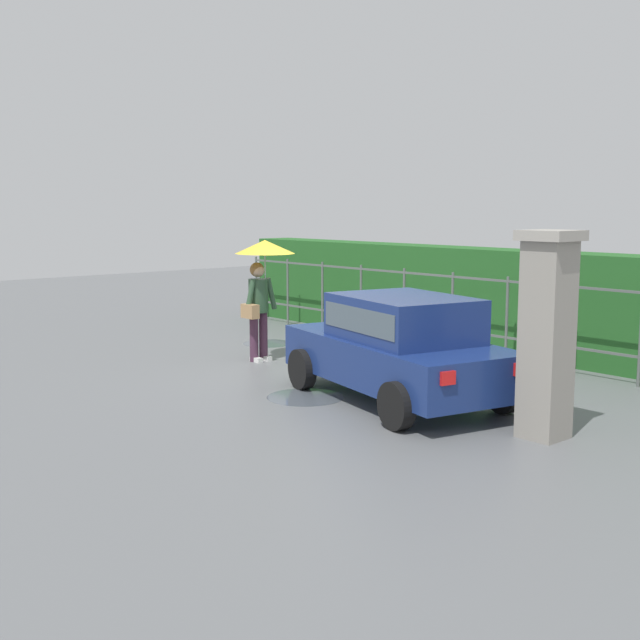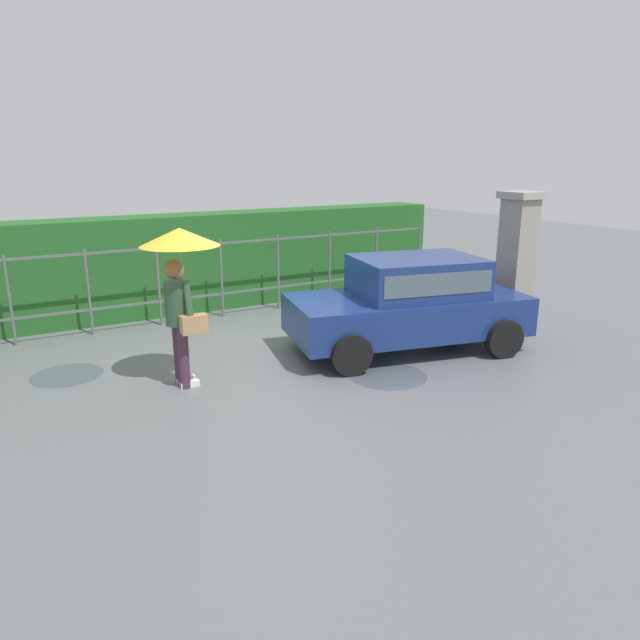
{
  "view_description": "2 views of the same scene",
  "coord_description": "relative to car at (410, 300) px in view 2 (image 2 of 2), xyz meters",
  "views": [
    {
      "loc": [
        9.49,
        -8.58,
        2.69
      ],
      "look_at": [
        0.37,
        -0.68,
        0.97
      ],
      "focal_mm": 44.95,
      "sensor_mm": 36.0,
      "label": 1
    },
    {
      "loc": [
        -3.78,
        -7.73,
        3.0
      ],
      "look_at": [
        0.29,
        -0.74,
        0.74
      ],
      "focal_mm": 32.97,
      "sensor_mm": 36.0,
      "label": 2
    }
  ],
  "objects": [
    {
      "name": "ground_plane",
      "position": [
        -2.0,
        0.64,
        -0.8
      ],
      "size": [
        40.0,
        40.0,
        0.0
      ],
      "primitive_type": "plane",
      "color": "slate"
    },
    {
      "name": "gate_pillar",
      "position": [
        2.32,
        -0.0,
        0.44
      ],
      "size": [
        0.6,
        0.6,
        2.42
      ],
      "color": "gray",
      "rests_on": "ground"
    },
    {
      "name": "puddle_near",
      "position": [
        -1.03,
        -0.83,
        -0.8
      ],
      "size": [
        1.1,
        1.1,
        0.0
      ],
      "primitive_type": "cylinder",
      "color": "#4C545B",
      "rests_on": "ground"
    },
    {
      "name": "fence_section",
      "position": [
        -2.48,
        3.37,
        0.02
      ],
      "size": [
        10.88,
        0.05,
        1.5
      ],
      "color": "#59605B",
      "rests_on": "ground"
    },
    {
      "name": "pedestrian",
      "position": [
        -3.58,
        0.33,
        0.8
      ],
      "size": [
        1.03,
        1.03,
        2.11
      ],
      "rotation": [
        0.0,
        0.0,
        -0.02
      ],
      "color": "#47283D",
      "rests_on": "ground"
    },
    {
      "name": "puddle_far",
      "position": [
        -4.96,
        1.48,
        -0.8
      ],
      "size": [
        0.98,
        0.98,
        0.0
      ],
      "primitive_type": "cylinder",
      "color": "#4C545B",
      "rests_on": "ground"
    },
    {
      "name": "car",
      "position": [
        0.0,
        0.0,
        0.0
      ],
      "size": [
        3.97,
        2.49,
        1.48
      ],
      "rotation": [
        0.0,
        0.0,
        2.92
      ],
      "color": "navy",
      "rests_on": "ground"
    },
    {
      "name": "hedge_row",
      "position": [
        -2.48,
        4.29,
        0.15
      ],
      "size": [
        11.83,
        0.9,
        1.9
      ],
      "primitive_type": "cube",
      "color": "#235B23",
      "rests_on": "ground"
    }
  ]
}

